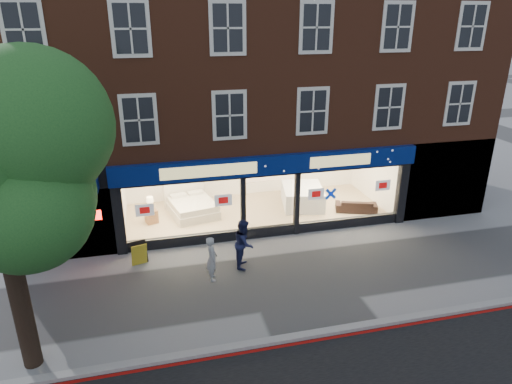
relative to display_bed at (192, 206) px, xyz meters
name	(u,v)px	position (x,y,z in m)	size (l,w,h in m)	color
ground	(295,277)	(2.71, -5.69, -0.44)	(120.00, 120.00, 0.00)	gray
kerb_line	(332,338)	(2.71, -8.79, -0.44)	(60.00, 0.10, 0.01)	#8C0A07
kerb_stone	(329,331)	(2.71, -8.59, -0.38)	(60.00, 0.25, 0.12)	gray
showroom_floor	(256,212)	(2.71, -0.44, -0.39)	(11.00, 4.50, 0.10)	tan
building	(246,49)	(2.69, 1.24, 6.23)	(19.00, 8.26, 10.30)	brown
display_bed	(192,206)	(0.00, 0.00, 0.00)	(2.20, 2.49, 1.23)	beige
bedside_table	(151,216)	(-1.69, -0.50, -0.07)	(0.45, 0.45, 0.55)	brown
mattress_stack	(302,196)	(4.86, -0.26, 0.08)	(2.08, 2.44, 0.85)	white
sofa	(356,205)	(6.89, -1.43, -0.09)	(1.74, 0.68, 0.51)	black
a_board	(139,253)	(-2.19, -3.62, -0.03)	(0.53, 0.34, 0.82)	gold
pedestrian_grey	(212,258)	(0.08, -5.14, 0.31)	(0.55, 0.36, 1.50)	#9B9EA3
pedestrian_blue	(244,243)	(1.26, -4.58, 0.41)	(0.83, 0.65, 1.71)	#161B3F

